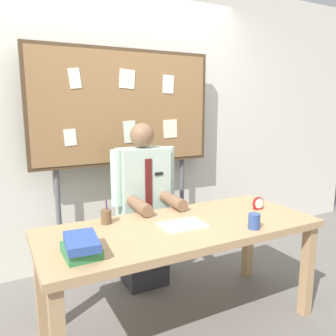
{
  "coord_description": "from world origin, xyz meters",
  "views": [
    {
      "loc": [
        -1.05,
        -1.83,
        1.5
      ],
      "look_at": [
        0.0,
        0.19,
        1.07
      ],
      "focal_mm": 36.02,
      "sensor_mm": 36.0,
      "label": 1
    }
  ],
  "objects_px": {
    "book_stack": "(81,246)",
    "desk_clock": "(258,204)",
    "bulletin_board": "(125,111)",
    "coffee_mug": "(254,221)",
    "desk": "(181,237)",
    "open_notebook": "(182,225)",
    "pen_holder": "(106,217)",
    "person": "(144,212)"
  },
  "relations": [
    {
      "from": "book_stack",
      "to": "desk_clock",
      "type": "height_order",
      "value": "book_stack"
    },
    {
      "from": "bulletin_board",
      "to": "coffee_mug",
      "type": "distance_m",
      "value": 1.51
    },
    {
      "from": "desk",
      "to": "coffee_mug",
      "type": "bearing_deg",
      "value": -35.92
    },
    {
      "from": "book_stack",
      "to": "desk_clock",
      "type": "relative_size",
      "value": 2.94
    },
    {
      "from": "open_notebook",
      "to": "pen_holder",
      "type": "height_order",
      "value": "pen_holder"
    },
    {
      "from": "person",
      "to": "book_stack",
      "type": "bearing_deg",
      "value": -131.55
    },
    {
      "from": "book_stack",
      "to": "open_notebook",
      "type": "distance_m",
      "value": 0.7
    },
    {
      "from": "person",
      "to": "coffee_mug",
      "type": "distance_m",
      "value": 0.98
    },
    {
      "from": "person",
      "to": "pen_holder",
      "type": "relative_size",
      "value": 8.52
    },
    {
      "from": "open_notebook",
      "to": "coffee_mug",
      "type": "height_order",
      "value": "coffee_mug"
    },
    {
      "from": "bulletin_board",
      "to": "book_stack",
      "type": "height_order",
      "value": "bulletin_board"
    },
    {
      "from": "person",
      "to": "bulletin_board",
      "type": "relative_size",
      "value": 0.69
    },
    {
      "from": "desk",
      "to": "book_stack",
      "type": "xyz_separation_m",
      "value": [
        -0.69,
        -0.16,
        0.13
      ]
    },
    {
      "from": "desk_clock",
      "to": "open_notebook",
      "type": "bearing_deg",
      "value": -176.17
    },
    {
      "from": "open_notebook",
      "to": "book_stack",
      "type": "bearing_deg",
      "value": -168.6
    },
    {
      "from": "desk",
      "to": "coffee_mug",
      "type": "xyz_separation_m",
      "value": [
        0.38,
        -0.27,
        0.13
      ]
    },
    {
      "from": "desk",
      "to": "book_stack",
      "type": "height_order",
      "value": "book_stack"
    },
    {
      "from": "desk",
      "to": "open_notebook",
      "type": "relative_size",
      "value": 6.35
    },
    {
      "from": "desk",
      "to": "bulletin_board",
      "type": "height_order",
      "value": "bulletin_board"
    },
    {
      "from": "coffee_mug",
      "to": "person",
      "type": "bearing_deg",
      "value": 112.83
    },
    {
      "from": "desk",
      "to": "desk_clock",
      "type": "distance_m",
      "value": 0.7
    },
    {
      "from": "book_stack",
      "to": "coffee_mug",
      "type": "height_order",
      "value": "book_stack"
    },
    {
      "from": "desk",
      "to": "coffee_mug",
      "type": "height_order",
      "value": "coffee_mug"
    },
    {
      "from": "person",
      "to": "coffee_mug",
      "type": "bearing_deg",
      "value": -67.17
    },
    {
      "from": "desk_clock",
      "to": "pen_holder",
      "type": "xyz_separation_m",
      "value": [
        -1.12,
        0.23,
        0.01
      ]
    },
    {
      "from": "person",
      "to": "book_stack",
      "type": "xyz_separation_m",
      "value": [
        -0.69,
        -0.78,
        0.14
      ]
    },
    {
      "from": "book_stack",
      "to": "pen_holder",
      "type": "height_order",
      "value": "pen_holder"
    },
    {
      "from": "book_stack",
      "to": "pen_holder",
      "type": "relative_size",
      "value": 1.75
    },
    {
      "from": "coffee_mug",
      "to": "desk",
      "type": "bearing_deg",
      "value": 144.08
    },
    {
      "from": "bulletin_board",
      "to": "pen_holder",
      "type": "height_order",
      "value": "bulletin_board"
    },
    {
      "from": "person",
      "to": "book_stack",
      "type": "distance_m",
      "value": 1.05
    },
    {
      "from": "bulletin_board",
      "to": "open_notebook",
      "type": "relative_size",
      "value": 6.85
    },
    {
      "from": "person",
      "to": "desk_clock",
      "type": "xyz_separation_m",
      "value": [
        0.68,
        -0.6,
        0.13
      ]
    },
    {
      "from": "open_notebook",
      "to": "bulletin_board",
      "type": "bearing_deg",
      "value": 89.75
    },
    {
      "from": "desk",
      "to": "pen_holder",
      "type": "relative_size",
      "value": 11.49
    },
    {
      "from": "bulletin_board",
      "to": "pen_holder",
      "type": "distance_m",
      "value": 1.11
    },
    {
      "from": "open_notebook",
      "to": "pen_holder",
      "type": "relative_size",
      "value": 1.81
    },
    {
      "from": "pen_holder",
      "to": "bulletin_board",
      "type": "bearing_deg",
      "value": 60.56
    },
    {
      "from": "bulletin_board",
      "to": "coffee_mug",
      "type": "height_order",
      "value": "bulletin_board"
    },
    {
      "from": "desk",
      "to": "bulletin_board",
      "type": "bearing_deg",
      "value": 89.99
    },
    {
      "from": "bulletin_board",
      "to": "coffee_mug",
      "type": "relative_size",
      "value": 20.1
    },
    {
      "from": "open_notebook",
      "to": "coffee_mug",
      "type": "distance_m",
      "value": 0.46
    }
  ]
}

